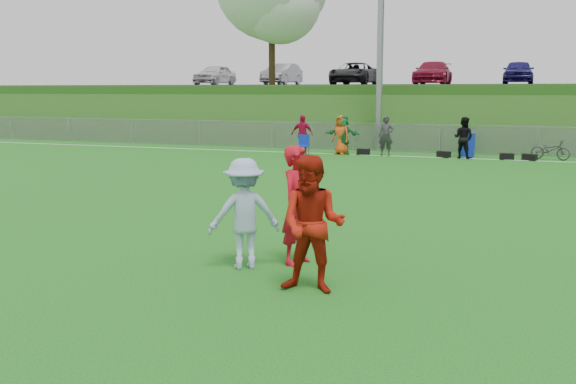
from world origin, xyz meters
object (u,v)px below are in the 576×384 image
at_px(player_red_center, 313,225).
at_px(player_blue, 244,214).
at_px(recycling_bin, 467,145).
at_px(player_red_left, 298,205).
at_px(bicycle, 551,150).

distance_m(player_red_center, player_blue, 1.60).
bearing_deg(player_red_center, player_blue, 147.29).
bearing_deg(recycling_bin, player_red_left, -93.72).
bearing_deg(player_red_center, bicycle, 76.48).
height_order(player_red_center, recycling_bin, player_red_center).
relative_size(player_red_left, recycling_bin, 1.93).
distance_m(player_red_left, bicycle, 18.76).
bearing_deg(player_blue, recycling_bin, -128.40).
xyz_separation_m(player_red_left, recycling_bin, (1.21, 18.53, -0.46)).
bearing_deg(player_red_left, player_red_center, -139.33).
height_order(player_red_left, bicycle, player_red_left).
relative_size(player_blue, recycling_bin, 1.76).
bearing_deg(bicycle, player_blue, -175.58).
height_order(player_red_center, bicycle, player_red_center).
bearing_deg(player_red_center, player_red_left, 114.55).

